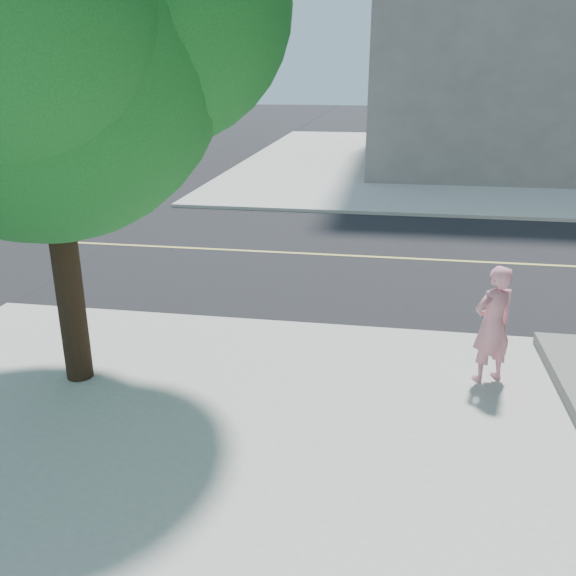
# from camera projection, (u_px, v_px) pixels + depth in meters

# --- Properties ---
(ground) EXTENTS (140.00, 140.00, 0.00)m
(ground) POSITION_uv_depth(u_px,v_px,m) (57.00, 312.00, 11.31)
(ground) COLOR black
(ground) RESTS_ON ground
(road_ew) EXTENTS (140.00, 9.00, 0.01)m
(road_ew) POSITION_uv_depth(u_px,v_px,m) (148.00, 246.00, 15.48)
(road_ew) COLOR black
(road_ew) RESTS_ON ground
(sidewalk_ne) EXTENTS (29.00, 25.00, 0.12)m
(sidewalk_ne) POSITION_uv_depth(u_px,v_px,m) (550.00, 162.00, 29.12)
(sidewalk_ne) COLOR #ACACA3
(sidewalk_ne) RESTS_ON ground
(man_on_phone) EXTENTS (0.74, 0.66, 1.69)m
(man_on_phone) POSITION_uv_depth(u_px,v_px,m) (493.00, 324.00, 8.32)
(man_on_phone) COLOR pink
(man_on_phone) RESTS_ON sidewalk_se
(street_tree) EXTENTS (5.62, 5.10, 7.45)m
(street_tree) POSITION_uv_depth(u_px,v_px,m) (43.00, 8.00, 7.05)
(street_tree) COLOR black
(street_tree) RESTS_ON sidewalk_se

